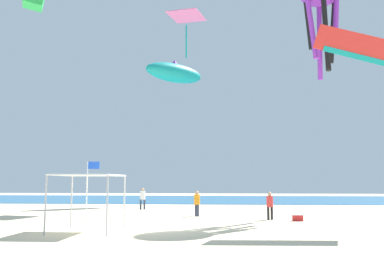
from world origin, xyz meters
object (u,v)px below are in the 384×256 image
kite_inflatable_teal (174,73)px  kite_diamond_pink (186,18)px  banner_flag (89,187)px  kite_parafoil_red (357,46)px  person_central (143,197)px  person_near_tent (197,201)px  cooler_box (298,218)px  person_leftmost (270,203)px  canopy_tent (89,178)px

kite_inflatable_teal → kite_diamond_pink: kite_diamond_pink is taller
banner_flag → kite_parafoil_red: 15.41m
person_central → banner_flag: 12.74m
person_near_tent → kite_inflatable_teal: (-3.23, 13.94, 12.16)m
cooler_box → person_central: bearing=141.0°
person_near_tent → banner_flag: bearing=-66.6°
person_leftmost → cooler_box: person_leftmost is taller
banner_flag → kite_diamond_pink: size_ratio=0.77×
person_leftmost → kite_parafoil_red: kite_parafoil_red is taller
person_leftmost → kite_parafoil_red: (4.38, -2.85, 8.25)m
person_near_tent → person_central: person_central is taller
person_leftmost → kite_inflatable_teal: bearing=-103.7°
person_near_tent → kite_inflatable_teal: 18.78m
person_near_tent → kite_inflatable_teal: size_ratio=0.25×
banner_flag → cooler_box: bearing=22.1°
canopy_tent → person_central: size_ratio=1.73×
person_near_tent → cooler_box: 6.38m
banner_flag → cooler_box: banner_flag is taller
kite_diamond_pink → banner_flag: bearing=-174.9°
banner_flag → canopy_tent: bearing=-71.7°
kite_parafoil_red → banner_flag: bearing=-160.8°
kite_parafoil_red → kite_diamond_pink: bearing=136.7°
canopy_tent → cooler_box: bearing=29.9°
person_leftmost → kite_diamond_pink: size_ratio=0.39×
canopy_tent → person_leftmost: size_ratio=1.84×
banner_flag → person_central: bearing=89.8°
person_central → cooler_box: person_central is taller
person_leftmost → cooler_box: size_ratio=2.77×
banner_flag → kite_inflatable_teal: 23.65m
person_central → banner_flag: size_ratio=0.54×
person_leftmost → banner_flag: size_ratio=0.51×
person_near_tent → person_central: size_ratio=0.94×
cooler_box → kite_inflatable_teal: bearing=118.6°
person_leftmost → banner_flag: 10.32m
cooler_box → kite_diamond_pink: 21.88m
cooler_box → kite_parafoil_red: kite_parafoil_red is taller
banner_flag → kite_parafoil_red: (13.44, 2.01, 7.27)m
person_central → kite_parafoil_red: kite_parafoil_red is taller
person_near_tent → banner_flag: banner_flag is taller
kite_inflatable_teal → banner_flag: bearing=45.1°
canopy_tent → kite_diamond_pink: kite_diamond_pink is taller
person_central → kite_diamond_pink: (3.07, 3.52, 15.95)m
person_central → kite_inflatable_teal: (1.43, 8.08, 12.10)m
canopy_tent → cooler_box: 11.74m
person_central → kite_diamond_pink: kite_diamond_pink is taller
person_leftmost → banner_flag: (-9.05, -4.86, 0.99)m
canopy_tent → kite_parafoil_red: kite_parafoil_red is taller
cooler_box → kite_diamond_pink: size_ratio=0.14×
kite_inflatable_teal → kite_parafoil_red: (11.95, -18.78, -3.91)m
kite_inflatable_teal → kite_diamond_pink: bearing=68.9°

